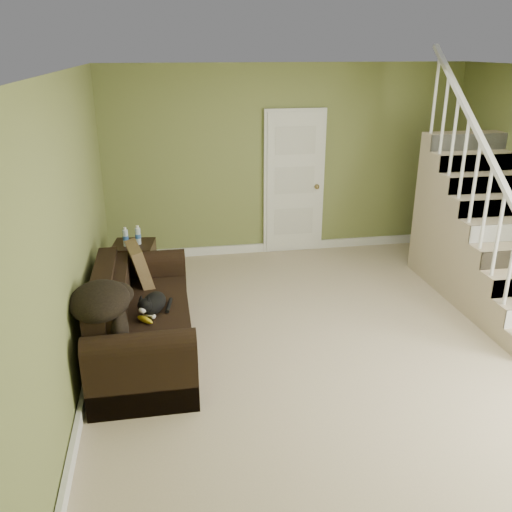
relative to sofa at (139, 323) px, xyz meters
name	(u,v)px	position (x,y,z in m)	size (l,w,h in m)	color
floor	(345,343)	(2.02, -0.19, -0.31)	(5.00, 5.50, 0.01)	tan
ceiling	(364,71)	(2.02, -0.19, 2.29)	(5.00, 5.50, 0.01)	white
wall_back	(287,162)	(2.02, 2.56, 0.99)	(5.00, 0.04, 2.60)	olive
wall_left	(71,235)	(-0.48, -0.19, 0.99)	(0.04, 5.50, 2.60)	olive
baseboard_back	(285,246)	(2.02, 2.53, -0.25)	(5.00, 0.04, 0.12)	white
baseboard_left	(91,361)	(-0.45, -0.19, -0.25)	(0.04, 5.50, 0.12)	white
door	(294,183)	(2.12, 2.52, 0.69)	(0.86, 0.12, 2.02)	white
staircase	(483,240)	(4.01, 0.78, 0.33)	(1.00, 2.51, 2.82)	tan
sofa	(139,323)	(0.00, 0.00, 0.00)	(0.89, 2.07, 0.82)	black
side_table	(135,265)	(-0.10, 1.56, -0.02)	(0.54, 0.54, 0.80)	black
cat	(154,304)	(0.15, -0.08, 0.23)	(0.33, 0.55, 0.26)	black
banana	(145,320)	(0.07, -0.24, 0.16)	(0.06, 0.20, 0.06)	yellow
throw_pillow	(140,266)	(0.01, 0.70, 0.31)	(0.12, 0.48, 0.48)	#4F311F
throw_blanket	(100,301)	(-0.26, -0.57, 0.53)	(0.49, 0.64, 0.27)	black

